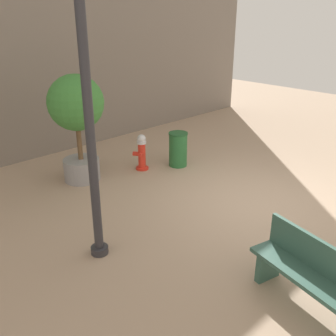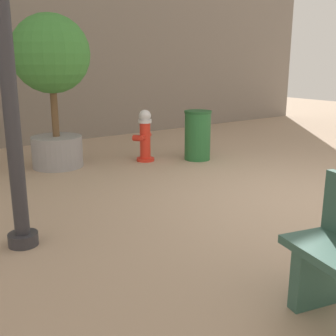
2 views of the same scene
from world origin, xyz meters
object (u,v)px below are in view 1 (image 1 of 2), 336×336
object	(u,v)px
fire_hydrant	(142,152)
street_lamp	(86,80)
bench_far	(314,276)
planter_tree	(77,114)
trash_bin	(178,149)

from	to	relation	value
fire_hydrant	street_lamp	bearing A→B (deg)	128.64
fire_hydrant	street_lamp	size ratio (longest dim) A/B	0.20
fire_hydrant	bench_far	size ratio (longest dim) A/B	0.49
bench_far	street_lamp	world-z (taller)	street_lamp
street_lamp	planter_tree	bearing A→B (deg)	-27.14
planter_tree	street_lamp	world-z (taller)	street_lamp
planter_tree	street_lamp	distance (m)	3.27
fire_hydrant	planter_tree	distance (m)	1.85
bench_far	trash_bin	bearing A→B (deg)	-25.86
fire_hydrant	trash_bin	world-z (taller)	fire_hydrant
bench_far	planter_tree	distance (m)	5.73
planter_tree	street_lamp	size ratio (longest dim) A/B	0.53
street_lamp	trash_bin	distance (m)	4.63
bench_far	trash_bin	world-z (taller)	bench_far
bench_far	planter_tree	size ratio (longest dim) A/B	0.76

